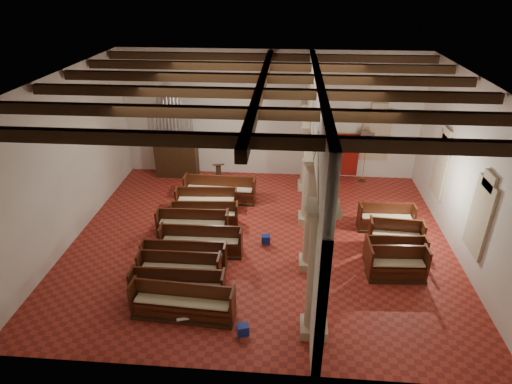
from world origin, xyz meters
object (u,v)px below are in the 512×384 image
object	(u,v)px
nave_pew_0	(183,307)
aisle_pew_0	(397,268)
pipe_organ	(176,149)
processional_banner	(364,165)
lectern	(219,177)

from	to	relation	value
nave_pew_0	aisle_pew_0	world-z (taller)	aisle_pew_0
pipe_organ	processional_banner	bearing A→B (deg)	-0.04
pipe_organ	processional_banner	world-z (taller)	pipe_organ
aisle_pew_0	pipe_organ	bearing A→B (deg)	137.98
processional_banner	nave_pew_0	bearing A→B (deg)	-109.72
lectern	nave_pew_0	size ratio (longest dim) A/B	0.42
lectern	aisle_pew_0	xyz separation A→B (m)	(6.85, -6.15, -0.14)
pipe_organ	aisle_pew_0	size ratio (longest dim) A/B	2.29
pipe_organ	nave_pew_0	bearing A→B (deg)	-75.31
pipe_organ	lectern	bearing A→B (deg)	-28.03
processional_banner	aisle_pew_0	xyz separation A→B (m)	(0.06, -7.34, -0.45)
nave_pew_0	lectern	bearing A→B (deg)	95.37
processional_banner	aisle_pew_0	world-z (taller)	processional_banner
processional_banner	aisle_pew_0	distance (m)	7.35
processional_banner	aisle_pew_0	size ratio (longest dim) A/B	1.40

